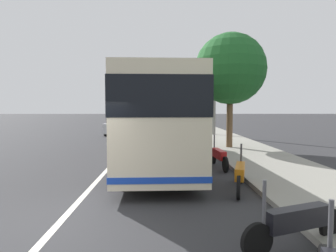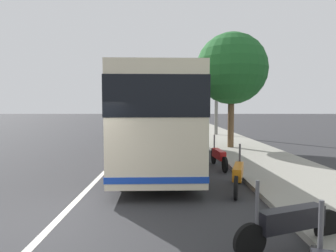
{
  "view_description": "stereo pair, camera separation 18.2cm",
  "coord_description": "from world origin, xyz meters",
  "px_view_note": "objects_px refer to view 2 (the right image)",
  "views": [
    {
      "loc": [
        -5.47,
        -2.12,
        2.35
      ],
      "look_at": [
        6.71,
        -2.34,
        1.59
      ],
      "focal_mm": 30.84,
      "sensor_mm": 36.0,
      "label": 1
    },
    {
      "loc": [
        -5.47,
        -2.31,
        2.35
      ],
      "look_at": [
        6.71,
        -2.34,
        1.59
      ],
      "focal_mm": 30.84,
      "sensor_mm": 36.0,
      "label": 2
    }
  ],
  "objects_px": {
    "motorcycle_mid_row": "(238,174)",
    "utility_pole": "(216,93)",
    "coach_bus": "(158,115)",
    "car_oncoming": "(137,120)",
    "car_behind_bus": "(120,126)",
    "roadside_tree_mid_block": "(232,69)",
    "motorcycle_nearest_curb": "(219,156)",
    "car_side_street": "(166,116)",
    "motorcycle_by_tree": "(291,223)",
    "car_ahead_same_lane": "(167,117)"
  },
  "relations": [
    {
      "from": "motorcycle_mid_row",
      "to": "utility_pole",
      "type": "relative_size",
      "value": 0.31
    },
    {
      "from": "coach_bus",
      "to": "car_oncoming",
      "type": "height_order",
      "value": "coach_bus"
    },
    {
      "from": "car_behind_bus",
      "to": "roadside_tree_mid_block",
      "type": "distance_m",
      "value": 13.15
    },
    {
      "from": "motorcycle_nearest_curb",
      "to": "car_side_street",
      "type": "distance_m",
      "value": 47.72
    },
    {
      "from": "coach_bus",
      "to": "motorcycle_nearest_curb",
      "type": "relative_size",
      "value": 4.98
    },
    {
      "from": "coach_bus",
      "to": "car_oncoming",
      "type": "bearing_deg",
      "value": 6.06
    },
    {
      "from": "motorcycle_by_tree",
      "to": "motorcycle_mid_row",
      "type": "xyz_separation_m",
      "value": [
        3.46,
        0.02,
        0.01
      ]
    },
    {
      "from": "coach_bus",
      "to": "car_side_street",
      "type": "bearing_deg",
      "value": -1.77
    },
    {
      "from": "car_ahead_same_lane",
      "to": "car_side_street",
      "type": "relative_size",
      "value": 1.12
    },
    {
      "from": "motorcycle_mid_row",
      "to": "motorcycle_nearest_curb",
      "type": "relative_size",
      "value": 0.99
    },
    {
      "from": "motorcycle_by_tree",
      "to": "car_ahead_same_lane",
      "type": "height_order",
      "value": "car_ahead_same_lane"
    },
    {
      "from": "motorcycle_nearest_curb",
      "to": "utility_pole",
      "type": "distance_m",
      "value": 13.37
    },
    {
      "from": "motorcycle_nearest_curb",
      "to": "car_oncoming",
      "type": "relative_size",
      "value": 0.52
    },
    {
      "from": "motorcycle_mid_row",
      "to": "motorcycle_nearest_curb",
      "type": "height_order",
      "value": "motorcycle_mid_row"
    },
    {
      "from": "car_side_street",
      "to": "roadside_tree_mid_block",
      "type": "height_order",
      "value": "roadside_tree_mid_block"
    },
    {
      "from": "motorcycle_by_tree",
      "to": "motorcycle_nearest_curb",
      "type": "distance_m",
      "value": 6.59
    },
    {
      "from": "car_side_street",
      "to": "motorcycle_nearest_curb",
      "type": "bearing_deg",
      "value": 179.11
    },
    {
      "from": "car_behind_bus",
      "to": "car_ahead_same_lane",
      "type": "xyz_separation_m",
      "value": [
        23.96,
        -4.14,
        -0.01
      ]
    },
    {
      "from": "coach_bus",
      "to": "car_behind_bus",
      "type": "distance_m",
      "value": 14.25
    },
    {
      "from": "car_side_street",
      "to": "utility_pole",
      "type": "distance_m",
      "value": 35.23
    },
    {
      "from": "motorcycle_mid_row",
      "to": "car_side_street",
      "type": "relative_size",
      "value": 0.55
    },
    {
      "from": "car_behind_bus",
      "to": "motorcycle_mid_row",
      "type": "bearing_deg",
      "value": 19.7
    },
    {
      "from": "car_behind_bus",
      "to": "motorcycle_by_tree",
      "type": "bearing_deg",
      "value": 16.81
    },
    {
      "from": "car_behind_bus",
      "to": "car_ahead_same_lane",
      "type": "height_order",
      "value": "same"
    },
    {
      "from": "car_ahead_same_lane",
      "to": "roadside_tree_mid_block",
      "type": "distance_m",
      "value": 34.22
    },
    {
      "from": "coach_bus",
      "to": "car_behind_bus",
      "type": "xyz_separation_m",
      "value": [
        13.66,
        3.85,
        -1.3
      ]
    },
    {
      "from": "motorcycle_by_tree",
      "to": "car_oncoming",
      "type": "distance_m",
      "value": 34.82
    },
    {
      "from": "motorcycle_by_tree",
      "to": "utility_pole",
      "type": "distance_m",
      "value": 19.78
    },
    {
      "from": "roadside_tree_mid_block",
      "to": "utility_pole",
      "type": "distance_m",
      "value": 7.9
    },
    {
      "from": "motorcycle_nearest_curb",
      "to": "roadside_tree_mid_block",
      "type": "height_order",
      "value": "roadside_tree_mid_block"
    },
    {
      "from": "utility_pole",
      "to": "car_ahead_same_lane",
      "type": "bearing_deg",
      "value": 9.19
    },
    {
      "from": "motorcycle_nearest_curb",
      "to": "car_behind_bus",
      "type": "distance_m",
      "value": 16.12
    },
    {
      "from": "car_side_street",
      "to": "utility_pole",
      "type": "bearing_deg",
      "value": -176.48
    },
    {
      "from": "car_behind_bus",
      "to": "car_side_street",
      "type": "height_order",
      "value": "car_behind_bus"
    },
    {
      "from": "coach_bus",
      "to": "roadside_tree_mid_block",
      "type": "xyz_separation_m",
      "value": [
        3.82,
        -4.0,
        2.48
      ]
    },
    {
      "from": "car_oncoming",
      "to": "utility_pole",
      "type": "relative_size",
      "value": 0.59
    },
    {
      "from": "car_behind_bus",
      "to": "car_oncoming",
      "type": "bearing_deg",
      "value": 179.35
    },
    {
      "from": "car_behind_bus",
      "to": "utility_pole",
      "type": "height_order",
      "value": "utility_pole"
    },
    {
      "from": "motorcycle_mid_row",
      "to": "utility_pole",
      "type": "distance_m",
      "value": 16.39
    },
    {
      "from": "motorcycle_by_tree",
      "to": "roadside_tree_mid_block",
      "type": "distance_m",
      "value": 12.38
    },
    {
      "from": "motorcycle_by_tree",
      "to": "car_behind_bus",
      "type": "height_order",
      "value": "car_behind_bus"
    },
    {
      "from": "car_ahead_same_lane",
      "to": "motorcycle_nearest_curb",
      "type": "bearing_deg",
      "value": -175.67
    },
    {
      "from": "car_oncoming",
      "to": "utility_pole",
      "type": "height_order",
      "value": "utility_pole"
    },
    {
      "from": "car_ahead_same_lane",
      "to": "utility_pole",
      "type": "relative_size",
      "value": 0.63
    },
    {
      "from": "motorcycle_by_tree",
      "to": "motorcycle_mid_row",
      "type": "bearing_deg",
      "value": -110.54
    },
    {
      "from": "motorcycle_by_tree",
      "to": "roadside_tree_mid_block",
      "type": "bearing_deg",
      "value": -118.46
    },
    {
      "from": "car_side_street",
      "to": "roadside_tree_mid_block",
      "type": "xyz_separation_m",
      "value": [
        -42.66,
        -3.93,
        3.83
      ]
    },
    {
      "from": "coach_bus",
      "to": "car_ahead_same_lane",
      "type": "bearing_deg",
      "value": -2.13
    },
    {
      "from": "car_oncoming",
      "to": "roadside_tree_mid_block",
      "type": "height_order",
      "value": "roadside_tree_mid_block"
    },
    {
      "from": "coach_bus",
      "to": "car_ahead_same_lane",
      "type": "distance_m",
      "value": 37.64
    }
  ]
}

